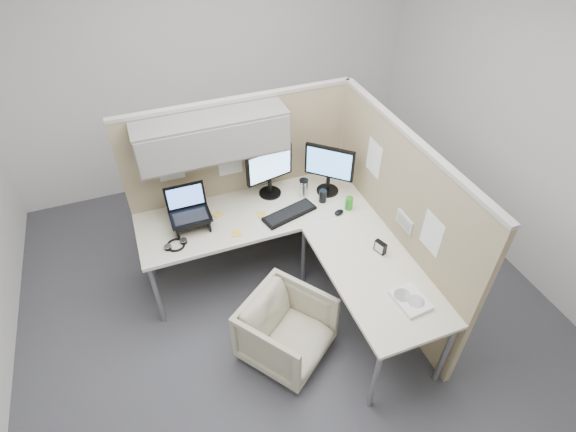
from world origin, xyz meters
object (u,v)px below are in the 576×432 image
object	(u,v)px
desk	(296,239)
keyboard	(289,214)
office_chair	(287,328)
monitor_left	(269,169)

from	to	relation	value
desk	keyboard	distance (m)	0.27
office_chair	keyboard	world-z (taller)	keyboard
monitor_left	desk	bearing A→B (deg)	-100.20
desk	keyboard	size ratio (longest dim) A/B	4.19
desk	keyboard	world-z (taller)	keyboard
office_chair	keyboard	size ratio (longest dim) A/B	1.31
keyboard	office_chair	bearing A→B (deg)	-127.35
office_chair	monitor_left	xyz separation A→B (m)	(0.27, 1.13, 0.69)
monitor_left	keyboard	size ratio (longest dim) A/B	0.98
desk	keyboard	xyz separation A→B (m)	(0.04, 0.26, 0.05)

